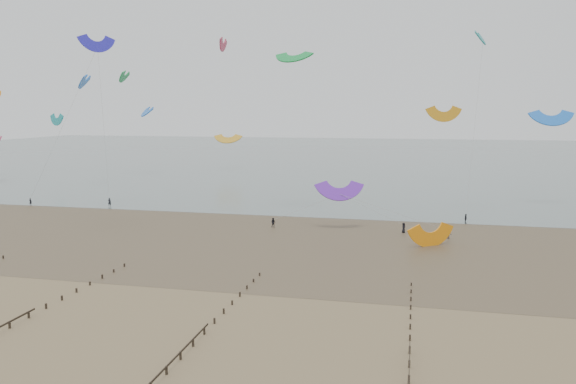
{
  "coord_description": "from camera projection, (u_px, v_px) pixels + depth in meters",
  "views": [
    {
      "loc": [
        21.85,
        -51.47,
        19.91
      ],
      "look_at": [
        3.93,
        28.0,
        8.0
      ],
      "focal_mm": 35.0,
      "sensor_mm": 36.0,
      "label": 1
    }
  ],
  "objects": [
    {
      "name": "grounded_kite",
      "position": [
        431.0,
        246.0,
        82.94
      ],
      "size": [
        8.46,
        8.13,
        3.67
      ],
      "primitive_type": null,
      "rotation": [
        1.54,
        0.0,
        0.62
      ],
      "color": "orange",
      "rests_on": "ground"
    },
    {
      "name": "sea_and_shore",
      "position": [
        249.0,
        233.0,
        91.41
      ],
      "size": [
        500.0,
        665.0,
        0.03
      ],
      "color": "#475654",
      "rests_on": "ground"
    },
    {
      "name": "kites_airborne",
      "position": [
        272.0,
        104.0,
        145.24
      ],
      "size": [
        219.99,
        108.2,
        40.28
      ],
      "color": "orange",
      "rests_on": "ground"
    },
    {
      "name": "kitesurfers",
      "position": [
        494.0,
        222.0,
        96.53
      ],
      "size": [
        112.2,
        22.46,
        1.83
      ],
      "color": "black",
      "rests_on": "ground"
    },
    {
      "name": "kitesurfer_lead",
      "position": [
        30.0,
        202.0,
        118.13
      ],
      "size": [
        0.58,
        0.39,
        1.56
      ],
      "primitive_type": "imported",
      "rotation": [
        0.0,
        0.0,
        3.17
      ],
      "color": "black",
      "rests_on": "ground"
    },
    {
      "name": "ground",
      "position": [
        190.0,
        307.0,
        57.32
      ],
      "size": [
        500.0,
        500.0,
        0.0
      ],
      "primitive_type": "plane",
      "color": "brown",
      "rests_on": "ground"
    }
  ]
}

